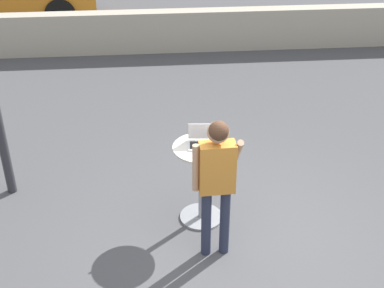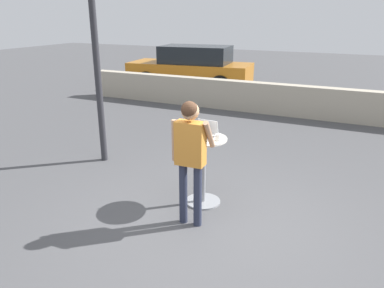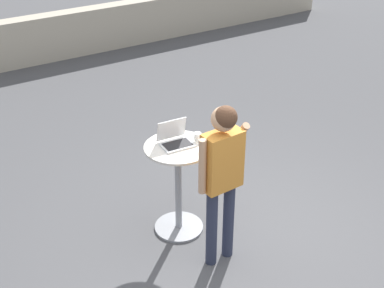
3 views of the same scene
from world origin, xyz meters
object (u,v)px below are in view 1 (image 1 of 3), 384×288
at_px(cafe_table, 202,177).
at_px(laptop, 202,140).
at_px(standing_person, 217,173).
at_px(coffee_mug, 222,143).

relative_size(cafe_table, laptop, 3.06).
relative_size(cafe_table, standing_person, 0.60).
height_order(cafe_table, coffee_mug, coffee_mug).
height_order(cafe_table, standing_person, standing_person).
bearing_deg(cafe_table, standing_person, -81.90).
distance_m(laptop, standing_person, 0.69).
xyz_separation_m(cafe_table, laptop, (0.00, 0.06, 0.47)).
distance_m(cafe_table, standing_person, 0.79).
bearing_deg(cafe_table, coffee_mug, -4.77).
bearing_deg(laptop, cafe_table, -94.22).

